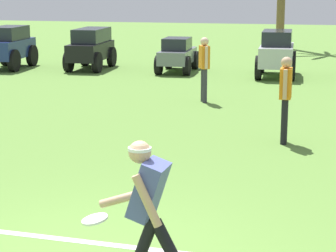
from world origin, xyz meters
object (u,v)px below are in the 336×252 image
teammate_deep (204,63)px  parked_car_slot_a (9,46)px  parked_car_slot_c (177,54)px  parked_car_slot_d (277,52)px  frisbee_thrower (149,208)px  frisbee_in_flight (95,219)px  teammate_midfield (286,92)px  parked_car_slot_b (91,47)px

teammate_deep → parked_car_slot_a: bearing=147.5°
parked_car_slot_c → parked_car_slot_d: 3.20m
teammate_deep → parked_car_slot_c: (-1.78, 5.16, -0.38)m
frisbee_thrower → parked_car_slot_d: 14.63m
frisbee_thrower → frisbee_in_flight: bearing=158.6°
parked_car_slot_a → parked_car_slot_c: 5.68m
frisbee_in_flight → parked_car_slot_d: (0.80, 14.39, 0.19)m
frisbee_thrower → teammate_deep: size_ratio=0.92×
teammate_midfield → teammate_deep: size_ratio=1.00×
frisbee_in_flight → parked_car_slot_d: bearing=86.8°
parked_car_slot_b → parked_car_slot_c: 2.96m
frisbee_in_flight → parked_car_slot_b: size_ratio=0.14×
teammate_midfield → parked_car_slot_c: bearing=113.7°
frisbee_in_flight → parked_car_slot_d: size_ratio=0.15×
frisbee_thrower → parked_car_slot_a: bearing=120.7°
frisbee_in_flight → parked_car_slot_c: size_ratio=0.16×
frisbee_thrower → teammate_midfield: teammate_midfield is taller
frisbee_thrower → parked_car_slot_d: frisbee_thrower is taller
frisbee_in_flight → teammate_midfield: size_ratio=0.22×
parked_car_slot_b → parked_car_slot_c: parked_car_slot_b is taller
parked_car_slot_b → teammate_midfield: bearing=-52.7°
parked_car_slot_c → parked_car_slot_d: (3.18, -0.36, 0.18)m
teammate_midfield → parked_car_slot_b: bearing=127.3°
frisbee_thrower → parked_car_slot_a: (-8.66, 14.58, -0.06)m
parked_car_slot_c → parked_car_slot_d: size_ratio=0.93×
teammate_midfield → parked_car_slot_c: teammate_midfield is taller
parked_car_slot_a → parked_car_slot_b: bearing=10.3°
teammate_midfield → parked_car_slot_d: teammate_midfield is taller
parked_car_slot_a → frisbee_thrower: bearing=-59.3°
frisbee_thrower → teammate_deep: (-1.22, 9.83, 0.14)m
parked_car_slot_b → teammate_deep: bearing=-47.9°
frisbee_in_flight → parked_car_slot_c: (-2.38, 14.75, 0.02)m
parked_car_slot_a → parked_car_slot_c: (5.66, 0.42, -0.18)m
teammate_deep → parked_car_slot_a: (-7.45, 4.74, -0.20)m
frisbee_thrower → teammate_midfield: 6.15m
teammate_deep → teammate_midfield: bearing=-60.5°
frisbee_thrower → parked_car_slot_b: bearing=111.6°
frisbee_in_flight → parked_car_slot_c: parked_car_slot_c is taller
parked_car_slot_b → parked_car_slot_a: bearing=-169.7°
frisbee_thrower → parked_car_slot_b: (-5.95, 15.07, -0.08)m
teammate_deep → parked_car_slot_c: 5.48m
parked_car_slot_d → frisbee_thrower: bearing=-90.7°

